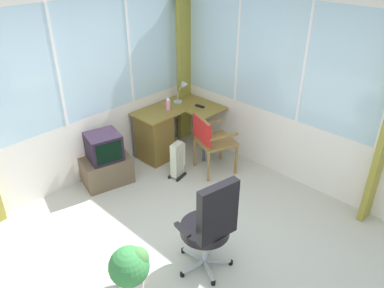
% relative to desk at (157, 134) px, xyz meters
% --- Properties ---
extents(ground, '(5.30, 5.11, 0.06)m').
position_rel_desk_xyz_m(ground, '(-1.23, -1.75, -0.43)').
color(ground, '#BCB8AB').
extents(north_window_panel, '(4.30, 0.07, 2.58)m').
position_rel_desk_xyz_m(north_window_panel, '(-1.23, 0.34, 0.89)').
color(north_window_panel, white).
rests_on(north_window_panel, ground).
extents(east_window_panel, '(0.07, 4.11, 2.58)m').
position_rel_desk_xyz_m(east_window_panel, '(0.95, -1.75, 0.89)').
color(east_window_panel, white).
rests_on(east_window_panel, ground).
extents(curtain_corner, '(0.34, 0.11, 2.48)m').
position_rel_desk_xyz_m(curtain_corner, '(0.82, 0.21, 0.84)').
color(curtain_corner, olive).
rests_on(curtain_corner, ground).
extents(desk, '(1.19, 0.92, 0.74)m').
position_rel_desk_xyz_m(desk, '(0.00, 0.00, 0.00)').
color(desk, olive).
rests_on(desk, ground).
extents(desk_lamp, '(0.24, 0.21, 0.35)m').
position_rel_desk_xyz_m(desk_lamp, '(0.58, 0.01, 0.56)').
color(desk_lamp, '#B2B7BC').
rests_on(desk_lamp, desk).
extents(tv_remote, '(0.06, 0.15, 0.02)m').
position_rel_desk_xyz_m(tv_remote, '(0.62, -0.30, 0.35)').
color(tv_remote, black).
rests_on(tv_remote, desk).
extents(spray_bottle, '(0.06, 0.06, 0.22)m').
position_rel_desk_xyz_m(spray_bottle, '(0.21, -0.04, 0.44)').
color(spray_bottle, pink).
rests_on(spray_bottle, desk).
extents(wooden_armchair, '(0.63, 0.62, 0.88)m').
position_rel_desk_xyz_m(wooden_armchair, '(0.23, -0.83, 0.17)').
color(wooden_armchair, olive).
rests_on(wooden_armchair, ground).
extents(office_chair, '(0.62, 0.57, 1.13)m').
position_rel_desk_xyz_m(office_chair, '(-1.12, -2.07, 0.23)').
color(office_chair, '#B7B7BF').
rests_on(office_chair, ground).
extents(tv_on_stand, '(0.73, 0.58, 0.75)m').
position_rel_desk_xyz_m(tv_on_stand, '(-0.93, 0.00, -0.07)').
color(tv_on_stand, brown).
rests_on(tv_on_stand, ground).
extents(space_heater, '(0.28, 0.21, 0.54)m').
position_rel_desk_xyz_m(space_heater, '(-0.14, -0.60, -0.13)').
color(space_heater, silver).
rests_on(space_heater, ground).
extents(potted_plant, '(0.39, 0.39, 0.51)m').
position_rel_desk_xyz_m(potted_plant, '(-1.83, -1.69, -0.11)').
color(potted_plant, beige).
rests_on(potted_plant, ground).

